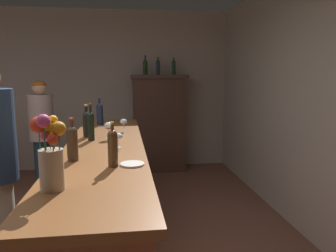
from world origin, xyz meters
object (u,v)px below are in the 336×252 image
object	(u,v)px
bar_counter	(106,203)
patron_in_navy	(42,134)
display_bottle_center	(174,66)
wine_bottle_riesling	(72,142)
flower_arrangement	(50,152)
display_cabinet	(159,121)
wine_bottle_merlot	(100,113)
wine_bottle_chardonnay	(91,125)
wine_glass_front	(118,137)
wine_glass_rear	(124,122)
wine_bottle_rose	(87,123)
wine_glass_mid	(109,126)
cheese_plate	(132,164)
display_bottle_midleft	(158,66)
display_bottle_left	(145,67)
wine_bottle_pinot	(113,146)

from	to	relation	value
bar_counter	patron_in_navy	size ratio (longest dim) A/B	2.04
display_bottle_center	patron_in_navy	world-z (taller)	display_bottle_center
wine_bottle_riesling	flower_arrangement	world-z (taller)	flower_arrangement
display_cabinet	bar_counter	bearing A→B (deg)	-105.73
wine_bottle_merlot	wine_bottle_chardonnay	size ratio (longest dim) A/B	0.93
wine_glass_front	wine_glass_rear	size ratio (longest dim) A/B	0.92
wine_bottle_rose	wine_glass_front	world-z (taller)	wine_bottle_rose
wine_glass_mid	display_bottle_center	bearing A→B (deg)	68.00
wine_glass_front	cheese_plate	bearing A→B (deg)	-79.22
wine_bottle_rose	wine_glass_front	bearing A→B (deg)	-59.47
wine_bottle_chardonnay	display_bottle_midleft	bearing A→B (deg)	70.51
wine_bottle_merlot	display_bottle_left	distance (m)	1.74
wine_bottle_pinot	display_bottle_left	bearing A→B (deg)	82.54
display_cabinet	patron_in_navy	xyz separation A→B (m)	(-1.67, -1.01, 0.01)
display_cabinet	cheese_plate	size ratio (longest dim) A/B	10.05
wine_bottle_merlot	wine_bottle_pinot	distance (m)	1.86
flower_arrangement	display_bottle_midleft	xyz separation A→B (m)	(0.95, 3.75, 0.52)
wine_bottle_chardonnay	wine_glass_mid	bearing A→B (deg)	16.26
wine_bottle_riesling	display_bottle_center	distance (m)	3.43
wine_bottle_pinot	cheese_plate	distance (m)	0.18
wine_glass_mid	patron_in_navy	xyz separation A→B (m)	(-0.94, 1.41, -0.30)
wine_bottle_rose	display_cabinet	bearing A→B (deg)	67.61
patron_in_navy	cheese_plate	bearing A→B (deg)	-21.06
wine_bottle_riesling	wine_glass_front	size ratio (longest dim) A/B	2.45
wine_bottle_pinot	wine_glass_rear	world-z (taller)	wine_bottle_pinot
wine_glass_mid	flower_arrangement	xyz separation A→B (m)	(-0.24, -1.34, 0.09)
wine_bottle_pinot	patron_in_navy	size ratio (longest dim) A/B	0.19
wine_glass_rear	display_bottle_midleft	size ratio (longest dim) A/B	0.44
display_bottle_left	wine_glass_rear	bearing A→B (deg)	-100.27
wine_bottle_pinot	wine_glass_front	xyz separation A→B (m)	(0.02, 0.55, -0.04)
display_cabinet	wine_bottle_merlot	bearing A→B (deg)	-120.17
wine_bottle_riesling	patron_in_navy	xyz separation A→B (m)	(-0.72, 2.16, -0.32)
wine_glass_rear	patron_in_navy	xyz separation A→B (m)	(-1.08, 1.02, -0.28)
wine_bottle_chardonnay	patron_in_navy	xyz separation A→B (m)	(-0.78, 1.45, -0.33)
cheese_plate	patron_in_navy	size ratio (longest dim) A/B	0.10
display_cabinet	wine_bottle_pinot	distance (m)	3.43
bar_counter	display_cabinet	world-z (taller)	display_cabinet
display_cabinet	display_bottle_center	world-z (taller)	display_bottle_center
display_cabinet	wine_bottle_rose	world-z (taller)	display_cabinet
display_bottle_left	wine_bottle_merlot	bearing A→B (deg)	-113.36
bar_counter	wine_bottle_riesling	distance (m)	0.83
wine_bottle_rose	wine_bottle_pinot	distance (m)	1.10
flower_arrangement	wine_bottle_merlot	bearing A→B (deg)	87.64
bar_counter	display_bottle_center	distance (m)	3.12
wine_bottle_riesling	wine_glass_mid	xyz separation A→B (m)	(0.21, 0.75, -0.02)
display_cabinet	display_bottle_midleft	distance (m)	0.91
patron_in_navy	wine_glass_front	bearing A→B (deg)	-17.12
wine_bottle_rose	wine_bottle_chardonnay	size ratio (longest dim) A/B	0.92
display_cabinet	wine_bottle_chardonnay	distance (m)	2.64
flower_arrangement	display_bottle_midleft	distance (m)	3.91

